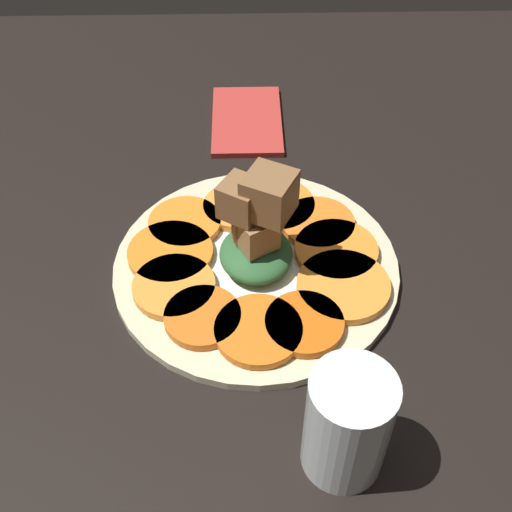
# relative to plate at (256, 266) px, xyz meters

# --- Properties ---
(table_slab) EXTENTS (1.20, 1.20, 0.02)m
(table_slab) POSITION_rel_plate_xyz_m (0.00, 0.00, -0.02)
(table_slab) COLOR black
(table_slab) RESTS_ON ground
(plate) EXTENTS (0.30, 0.30, 0.01)m
(plate) POSITION_rel_plate_xyz_m (0.00, 0.00, 0.00)
(plate) COLOR beige
(plate) RESTS_ON table_slab
(carrot_slice_0) EXTENTS (0.08, 0.08, 0.01)m
(carrot_slice_0) POSITION_rel_plate_xyz_m (0.09, 0.04, 0.01)
(carrot_slice_0) COLOR #D45E12
(carrot_slice_0) RESTS_ON plate
(carrot_slice_1) EXTENTS (0.10, 0.10, 0.01)m
(carrot_slice_1) POSITION_rel_plate_xyz_m (0.04, 0.09, 0.01)
(carrot_slice_1) COLOR orange
(carrot_slice_1) RESTS_ON plate
(carrot_slice_2) EXTENTS (0.09, 0.09, 0.01)m
(carrot_slice_2) POSITION_rel_plate_xyz_m (-0.01, 0.09, 0.01)
(carrot_slice_2) COLOR orange
(carrot_slice_2) RESTS_ON plate
(carrot_slice_3) EXTENTS (0.08, 0.08, 0.01)m
(carrot_slice_3) POSITION_rel_plate_xyz_m (-0.05, 0.07, 0.01)
(carrot_slice_3) COLOR orange
(carrot_slice_3) RESTS_ON plate
(carrot_slice_4) EXTENTS (0.09, 0.09, 0.01)m
(carrot_slice_4) POSITION_rel_plate_xyz_m (-0.09, 0.02, 0.01)
(carrot_slice_4) COLOR orange
(carrot_slice_4) RESTS_ON plate
(carrot_slice_5) EXTENTS (0.08, 0.08, 0.01)m
(carrot_slice_5) POSITION_rel_plate_xyz_m (-0.08, -0.02, 0.01)
(carrot_slice_5) COLOR orange
(carrot_slice_5) RESTS_ON plate
(carrot_slice_6) EXTENTS (0.08, 0.08, 0.01)m
(carrot_slice_6) POSITION_rel_plate_xyz_m (-0.06, -0.08, 0.01)
(carrot_slice_6) COLOR orange
(carrot_slice_6) RESTS_ON plate
(carrot_slice_7) EXTENTS (0.09, 0.09, 0.01)m
(carrot_slice_7) POSITION_rel_plate_xyz_m (-0.01, -0.09, 0.01)
(carrot_slice_7) COLOR orange
(carrot_slice_7) RESTS_ON plate
(carrot_slice_8) EXTENTS (0.09, 0.09, 0.01)m
(carrot_slice_8) POSITION_rel_plate_xyz_m (0.04, -0.08, 0.01)
(carrot_slice_8) COLOR orange
(carrot_slice_8) RESTS_ON plate
(carrot_slice_9) EXTENTS (0.08, 0.08, 0.01)m
(carrot_slice_9) POSITION_rel_plate_xyz_m (0.08, -0.05, 0.01)
(carrot_slice_9) COLOR orange
(carrot_slice_9) RESTS_ON plate
(carrot_slice_10) EXTENTS (0.09, 0.09, 0.01)m
(carrot_slice_10) POSITION_rel_plate_xyz_m (0.09, -0.00, 0.01)
(carrot_slice_10) COLOR orange
(carrot_slice_10) RESTS_ON plate
(center_pile) EXTENTS (0.09, 0.08, 0.12)m
(center_pile) POSITION_rel_plate_xyz_m (-0.00, 0.00, 0.05)
(center_pile) COLOR #2D6033
(center_pile) RESTS_ON plate
(fork) EXTENTS (0.19, 0.06, 0.00)m
(fork) POSITION_rel_plate_xyz_m (0.01, -0.06, 0.01)
(fork) COLOR #B2B2B7
(fork) RESTS_ON plate
(water_glass) EXTENTS (0.07, 0.07, 0.11)m
(water_glass) POSITION_rel_plate_xyz_m (0.22, 0.07, 0.05)
(water_glass) COLOR silver
(water_glass) RESTS_ON table_slab
(napkin) EXTENTS (0.16, 0.09, 0.01)m
(napkin) POSITION_rel_plate_xyz_m (-0.27, -0.01, -0.00)
(napkin) COLOR #B2332D
(napkin) RESTS_ON table_slab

